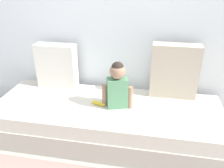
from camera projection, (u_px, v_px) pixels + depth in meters
The scene contains 7 objects.
ground_plane at pixel (107, 135), 2.62m from camera, with size 12.00×12.00×0.00m, color #B2ADA3.
back_wall at pixel (117, 12), 2.59m from camera, with size 5.63×0.10×2.47m, color silver.
couch at pixel (107, 121), 2.53m from camera, with size 2.43×0.89×0.38m.
throw_pillow_left at pixel (57, 66), 2.75m from camera, with size 0.46×0.16×0.52m, color silver.
throw_pillow_right at pixel (174, 71), 2.52m from camera, with size 0.50×0.16×0.59m, color #C1B29E.
toddler at pixel (117, 85), 2.32m from camera, with size 0.32×0.18×0.49m.
banana at pixel (98, 103), 2.45m from camera, with size 0.17×0.04×0.04m, color yellow.
Camera 1 is at (0.44, -2.07, 1.65)m, focal length 37.74 mm.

